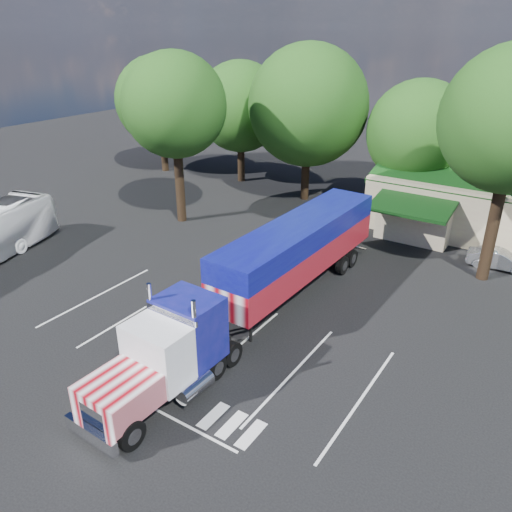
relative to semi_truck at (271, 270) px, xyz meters
The scene contains 10 objects.
ground 4.31m from the semi_truck, 143.70° to the left, with size 120.00×120.00×0.00m, color black.
tree_row_a 31.31m from the semi_truck, 143.19° to the left, with size 9.00×9.00×11.68m.
tree_row_b 25.78m from the semi_truck, 128.51° to the left, with size 8.40×8.40×11.35m.
tree_row_c 20.59m from the semi_truck, 113.13° to the left, with size 10.00×10.00×13.05m.
tree_row_d 20.00m from the semi_truck, 86.48° to the left, with size 8.00×8.00×10.60m.
tree_near_left 16.76m from the semi_truck, 148.79° to the left, with size 7.60×7.60×12.65m.
semi_truck is the anchor object (origin of this frame).
woman 4.50m from the semi_truck, 106.89° to the right, with size 0.55×0.36×1.52m, color black.
bicycle 5.77m from the semi_truck, 100.66° to the left, with size 0.65×1.88×0.99m, color black.
silver_sedan 15.69m from the semi_truck, 53.76° to the left, with size 1.31×3.76×1.24m, color #B5B8BE.
Camera 1 is at (14.92, -21.81, 14.02)m, focal length 35.00 mm.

